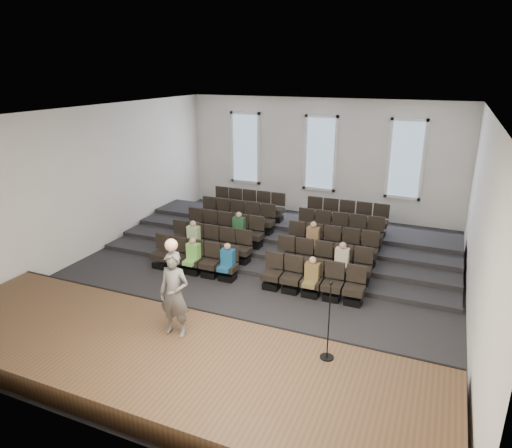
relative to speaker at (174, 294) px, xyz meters
The scene contains 14 objects.
ground 4.67m from the speaker, 88.79° to the left, with size 14.00×14.00×0.00m, color black.
ceiling 5.66m from the speaker, 88.79° to the left, with size 12.00×14.00×0.02m, color white.
wall_back 11.49m from the speaker, 89.53° to the left, with size 12.00×0.04×5.00m, color white.
wall_front 2.79m from the speaker, 87.93° to the right, with size 12.00×0.04×5.00m, color white.
wall_left 7.47m from the speaker, 143.24° to the left, with size 0.04×14.00×5.00m, color white.
wall_right 7.62m from the speaker, 35.91° to the left, with size 0.04×14.00×5.00m, color white.
stage 1.41m from the speaker, 82.08° to the right, with size 11.80×3.60×0.50m, color #4F3522.
stage_lip 1.65m from the speaker, 85.12° to the left, with size 11.80×0.06×0.52m, color black.
risers 7.71m from the speaker, 89.29° to the left, with size 11.80×4.80×0.60m.
seating_rows 6.02m from the speaker, 89.10° to the left, with size 6.80×4.70×1.67m.
windows 11.44m from the speaker, 89.53° to the left, with size 8.44×0.10×3.24m.
audience 4.78m from the speaker, 90.12° to the left, with size 5.45×2.64×1.10m.
speaker is the anchor object (origin of this frame).
mic_stand 3.40m from the speaker, ahead, with size 0.29×0.29×1.74m.
Camera 1 is at (5.02, -11.93, 6.16)m, focal length 32.00 mm.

